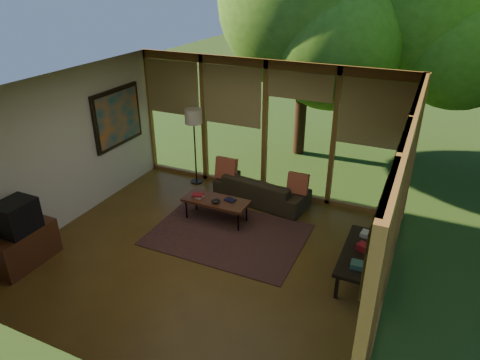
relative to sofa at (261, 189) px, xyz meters
The scene contains 25 objects.
floor 2.02m from the sofa, 94.42° to the right, with size 5.50×5.50×0.00m, color brown.
ceiling 3.15m from the sofa, 94.42° to the right, with size 5.50×5.50×0.00m, color silver.
wall_left 3.69m from the sofa, 145.45° to the right, with size 0.04×5.00×2.70m, color beige.
wall_front 4.63m from the sofa, 91.97° to the right, with size 5.50×0.04×2.70m, color beige.
window_wall_back 1.20m from the sofa, 107.19° to the left, with size 5.50×0.12×2.70m, color olive.
window_wall_right 3.45m from the sofa, 37.62° to the right, with size 0.12×5.00×2.70m, color olive.
tree_nw 4.38m from the sofa, 92.35° to the left, with size 4.02×4.02×5.60m.
tree_ne 5.45m from the sofa, 57.20° to the left, with size 3.79×3.79×5.47m.
rug 1.40m from the sofa, 93.22° to the right, with size 2.63×1.86×0.01m, color brown.
sofa is the anchor object (origin of this frame).
pillow_left 0.82m from the sofa, behind, with size 0.43×0.14×0.43m, color #9A260E.
pillow_right 0.81m from the sofa, ahead, with size 0.39×0.13×0.39m, color #9A260E.
ct_book_lower 1.36m from the sofa, 128.52° to the right, with size 0.20×0.15×0.03m, color #B6AFA5.
ct_book_upper 1.36m from the sofa, 128.52° to the right, with size 0.19×0.14×0.03m, color maroon.
ct_book_side 0.97m from the sofa, 104.56° to the right, with size 0.19×0.14×0.03m, color black.
ct_bowl 1.21m from the sofa, 111.72° to the right, with size 0.16×0.16×0.07m, color black.
media_cabinet 4.30m from the sofa, 127.64° to the right, with size 0.50×1.00×0.60m, color #5A2D18.
television 4.32m from the sofa, 127.43° to the right, with size 0.45×0.55×0.50m, color black.
console_book_a 3.00m from the sofa, 41.36° to the right, with size 0.22×0.16×0.08m, color #325748.
console_book_b 2.72m from the sofa, 34.21° to the right, with size 0.21×0.15×0.10m, color maroon.
console_book_c 2.52m from the sofa, 26.64° to the right, with size 0.24×0.18×0.07m, color #B6AFA5.
floor_lamp 1.99m from the sofa, behind, with size 0.36×0.36×1.65m.
coffee_table 1.13m from the sofa, 115.99° to the right, with size 1.20×0.50×0.43m.
side_console 2.75m from the sofa, 35.07° to the right, with size 0.60×1.40×0.46m.
wall_painting 3.20m from the sofa, 168.18° to the right, with size 0.06×1.35×1.15m.
Camera 1 is at (2.90, -5.02, 4.16)m, focal length 32.00 mm.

